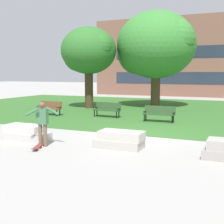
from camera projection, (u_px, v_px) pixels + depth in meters
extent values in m
plane|color=#A3A09B|center=(139.00, 136.00, 13.91)|extent=(140.00, 140.00, 0.00)
cube|color=#336628|center=(183.00, 111.00, 22.99)|extent=(40.00, 20.00, 0.02)
cube|color=#BCB7B2|center=(28.00, 136.00, 13.01)|extent=(1.80, 0.90, 0.32)
cube|color=beige|center=(25.00, 129.00, 13.04)|extent=(1.66, 0.83, 0.32)
cube|color=#B2ADA3|center=(119.00, 144.00, 11.69)|extent=(1.80, 0.90, 0.32)
cube|color=#BBB6AB|center=(121.00, 135.00, 11.61)|extent=(1.66, 0.83, 0.32)
cylinder|color=brown|center=(45.00, 135.00, 11.87)|extent=(0.15, 0.15, 0.86)
cylinder|color=brown|center=(40.00, 135.00, 11.92)|extent=(0.15, 0.15, 0.86)
cube|color=#3D7047|center=(42.00, 116.00, 11.80)|extent=(0.43, 0.30, 0.60)
cylinder|color=#3D7047|center=(52.00, 111.00, 11.94)|extent=(0.55, 0.19, 0.33)
cylinder|color=#3D7047|center=(32.00, 112.00, 11.62)|extent=(0.55, 0.19, 0.33)
sphere|color=brown|center=(42.00, 105.00, 11.75)|extent=(0.22, 0.22, 0.22)
cube|color=maroon|center=(38.00, 146.00, 11.54)|extent=(0.47, 0.82, 0.02)
cube|color=maroon|center=(34.00, 149.00, 11.09)|extent=(0.23, 0.18, 0.06)
cube|color=maroon|center=(41.00, 143.00, 11.98)|extent=(0.23, 0.18, 0.06)
cylinder|color=silver|center=(39.00, 149.00, 11.32)|extent=(0.05, 0.06, 0.06)
cylinder|color=silver|center=(33.00, 149.00, 11.34)|extent=(0.05, 0.06, 0.06)
cylinder|color=silver|center=(42.00, 147.00, 11.76)|extent=(0.05, 0.06, 0.06)
cylinder|color=silver|center=(37.00, 147.00, 11.77)|extent=(0.05, 0.06, 0.06)
cube|color=#284723|center=(159.00, 114.00, 17.66)|extent=(1.81, 0.47, 0.05)
cube|color=#284723|center=(160.00, 110.00, 17.86)|extent=(1.80, 0.16, 0.46)
cube|color=black|center=(145.00, 112.00, 17.96)|extent=(0.07, 0.40, 0.04)
cube|color=black|center=(174.00, 113.00, 17.32)|extent=(0.07, 0.40, 0.04)
cylinder|color=black|center=(144.00, 118.00, 17.85)|extent=(0.07, 0.07, 0.41)
cylinder|color=black|center=(172.00, 120.00, 17.23)|extent=(0.07, 0.07, 0.41)
cylinder|color=black|center=(146.00, 117.00, 18.14)|extent=(0.07, 0.07, 0.41)
cylinder|color=black|center=(173.00, 119.00, 17.53)|extent=(0.07, 0.07, 0.41)
cube|color=brown|center=(49.00, 108.00, 20.60)|extent=(1.83, 0.60, 0.05)
cube|color=brown|center=(51.00, 105.00, 20.78)|extent=(1.80, 0.28, 0.46)
cube|color=black|center=(39.00, 106.00, 20.98)|extent=(0.09, 0.40, 0.04)
cube|color=black|center=(59.00, 107.00, 20.18)|extent=(0.09, 0.40, 0.04)
cylinder|color=black|center=(38.00, 112.00, 20.87)|extent=(0.07, 0.07, 0.41)
cylinder|color=black|center=(57.00, 113.00, 20.10)|extent=(0.07, 0.07, 0.41)
cylinder|color=black|center=(41.00, 111.00, 21.15)|extent=(0.07, 0.07, 0.41)
cylinder|color=black|center=(60.00, 112.00, 20.38)|extent=(0.07, 0.07, 0.41)
cube|color=#284723|center=(106.00, 110.00, 19.63)|extent=(1.83, 0.59, 0.05)
cube|color=#284723|center=(108.00, 106.00, 19.82)|extent=(1.80, 0.27, 0.46)
cube|color=black|center=(95.00, 108.00, 20.02)|extent=(0.09, 0.40, 0.04)
cube|color=black|center=(118.00, 109.00, 19.22)|extent=(0.09, 0.40, 0.04)
cylinder|color=black|center=(94.00, 113.00, 19.90)|extent=(0.07, 0.07, 0.41)
cylinder|color=black|center=(116.00, 115.00, 19.14)|extent=(0.07, 0.07, 0.41)
cylinder|color=black|center=(97.00, 113.00, 20.18)|extent=(0.07, 0.07, 0.41)
cylinder|color=black|center=(119.00, 114.00, 19.42)|extent=(0.07, 0.07, 0.41)
cylinder|color=#42301E|center=(89.00, 87.00, 24.70)|extent=(0.66, 0.66, 3.33)
ellipsoid|color=#2D6B28|center=(89.00, 50.00, 24.35)|extent=(4.32, 4.32, 3.68)
sphere|color=#2D6B28|center=(78.00, 57.00, 25.27)|extent=(2.38, 2.38, 2.38)
sphere|color=#2D6B28|center=(99.00, 47.00, 23.50)|extent=(2.16, 2.16, 2.16)
cylinder|color=#4C3823|center=(155.00, 87.00, 25.44)|extent=(0.76, 0.76, 3.27)
ellipsoid|color=#387F33|center=(156.00, 45.00, 25.02)|extent=(6.34, 6.34, 5.39)
sphere|color=#387F33|center=(138.00, 54.00, 26.38)|extent=(3.49, 3.49, 3.49)
sphere|color=#387F33|center=(174.00, 39.00, 23.77)|extent=(3.17, 3.17, 3.17)
cube|color=brown|center=(184.00, 57.00, 36.69)|extent=(22.61, 1.00, 9.42)
cube|color=#232D3D|center=(183.00, 78.00, 36.53)|extent=(16.96, 0.03, 1.40)
cube|color=#232D3D|center=(184.00, 52.00, 36.16)|extent=(16.96, 0.03, 1.40)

